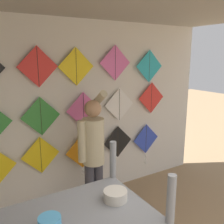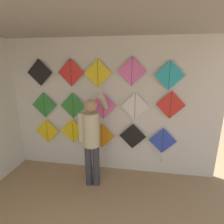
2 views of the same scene
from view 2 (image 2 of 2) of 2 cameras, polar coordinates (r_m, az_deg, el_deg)
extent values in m
cube|color=silver|center=(3.68, -3.21, 1.31)|extent=(4.72, 0.06, 2.80)
cube|color=#A8A399|center=(1.90, -17.77, 30.66)|extent=(4.72, 4.40, 0.04)
cylinder|color=#383842|center=(3.54, -7.66, -16.83)|extent=(0.13, 0.13, 0.84)
cylinder|color=#383842|center=(3.51, -5.18, -16.98)|extent=(0.13, 0.13, 0.84)
cylinder|color=beige|center=(3.19, -6.82, -5.76)|extent=(0.30, 0.30, 0.63)
sphere|color=tan|center=(3.06, -7.09, 2.11)|extent=(0.23, 0.23, 0.23)
cylinder|color=beige|center=(3.22, -10.00, -5.07)|extent=(0.10, 0.10, 0.56)
cylinder|color=beige|center=(3.25, -2.86, 3.42)|extent=(0.10, 0.52, 0.41)
cube|color=yellow|center=(4.22, -20.40, -5.85)|extent=(0.55, 0.01, 0.55)
cylinder|color=black|center=(4.22, -20.41, -5.86)|extent=(0.01, 0.01, 0.53)
cube|color=yellow|center=(3.95, -12.68, -6.01)|extent=(0.55, 0.01, 0.55)
cylinder|color=black|center=(3.95, -12.69, -6.02)|extent=(0.01, 0.01, 0.53)
cube|color=orange|center=(3.79, -3.43, -7.75)|extent=(0.55, 0.01, 0.55)
cylinder|color=black|center=(3.79, -3.43, -7.76)|extent=(0.01, 0.01, 0.53)
sphere|color=white|center=(3.92, -3.38, -12.20)|extent=(0.04, 0.04, 0.04)
sphere|color=white|center=(3.96, -3.36, -13.10)|extent=(0.04, 0.04, 0.04)
cube|color=black|center=(3.70, 6.76, -7.86)|extent=(0.55, 0.01, 0.55)
cylinder|color=black|center=(3.70, 6.75, -7.87)|extent=(0.01, 0.01, 0.53)
cube|color=blue|center=(3.75, 16.20, -9.00)|extent=(0.55, 0.01, 0.55)
cylinder|color=black|center=(3.75, 16.21, -9.01)|extent=(0.01, 0.01, 0.53)
sphere|color=white|center=(3.89, 15.85, -13.45)|extent=(0.04, 0.04, 0.04)
sphere|color=white|center=(3.92, 15.77, -14.35)|extent=(0.04, 0.04, 0.04)
sphere|color=white|center=(3.96, 15.70, -15.23)|extent=(0.04, 0.04, 0.04)
cube|color=#338C38|center=(4.05, -21.26, 2.16)|extent=(0.55, 0.01, 0.55)
cylinder|color=black|center=(4.05, -21.27, 2.16)|extent=(0.01, 0.01, 0.53)
cube|color=#338C38|center=(3.77, -12.65, 2.03)|extent=(0.55, 0.01, 0.55)
cylinder|color=black|center=(3.76, -12.66, 2.02)|extent=(0.01, 0.01, 0.53)
cube|color=pink|center=(3.57, -2.93, 1.98)|extent=(0.55, 0.01, 0.55)
cylinder|color=black|center=(3.57, -2.93, 1.97)|extent=(0.01, 0.01, 0.53)
cube|color=white|center=(3.49, 7.51, 1.86)|extent=(0.55, 0.01, 0.55)
cylinder|color=black|center=(3.49, 7.51, 1.85)|extent=(0.01, 0.01, 0.53)
cube|color=red|center=(3.53, 18.60, 2.20)|extent=(0.55, 0.01, 0.55)
cylinder|color=black|center=(3.53, 18.60, 2.19)|extent=(0.01, 0.01, 0.53)
cube|color=black|center=(3.98, -22.56, 11.85)|extent=(0.55, 0.01, 0.55)
cylinder|color=black|center=(3.97, -22.57, 11.85)|extent=(0.01, 0.01, 0.53)
cube|color=red|center=(3.67, -13.26, 12.43)|extent=(0.55, 0.01, 0.55)
cylinder|color=black|center=(3.67, -13.28, 12.43)|extent=(0.01, 0.01, 0.53)
cube|color=yellow|center=(3.50, -4.68, 12.48)|extent=(0.55, 0.01, 0.55)
cylinder|color=black|center=(3.50, -4.69, 12.48)|extent=(0.01, 0.01, 0.53)
cube|color=pink|center=(3.40, 6.50, 13.06)|extent=(0.55, 0.01, 0.55)
cylinder|color=black|center=(3.40, 6.50, 13.06)|extent=(0.01, 0.01, 0.53)
cube|color=#28B2C6|center=(3.44, 18.25, 11.30)|extent=(0.55, 0.01, 0.55)
cylinder|color=black|center=(3.44, 18.26, 11.30)|extent=(0.01, 0.01, 0.53)
camera|label=1|loc=(2.27, -81.11, 1.86)|focal=40.00mm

